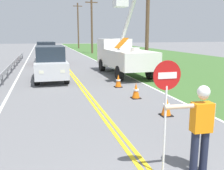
# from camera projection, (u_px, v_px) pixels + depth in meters

# --- Properties ---
(grass_verge_right) EXTENTS (16.00, 110.00, 0.01)m
(grass_verge_right) POSITION_uv_depth(u_px,v_px,m) (185.00, 63.00, 24.86)
(grass_verge_right) COLOR #3D662D
(grass_verge_right) RESTS_ON ground
(centerline_yellow_left) EXTENTS (0.11, 110.00, 0.01)m
(centerline_yellow_left) POSITION_uv_depth(u_px,v_px,m) (65.00, 67.00, 21.80)
(centerline_yellow_left) COLOR yellow
(centerline_yellow_left) RESTS_ON ground
(centerline_yellow_right) EXTENTS (0.11, 110.00, 0.01)m
(centerline_yellow_right) POSITION_uv_depth(u_px,v_px,m) (67.00, 67.00, 21.84)
(centerline_yellow_right) COLOR yellow
(centerline_yellow_right) RESTS_ON ground
(edge_line_right) EXTENTS (0.12, 110.00, 0.01)m
(edge_line_right) POSITION_uv_depth(u_px,v_px,m) (106.00, 66.00, 22.76)
(edge_line_right) COLOR silver
(edge_line_right) RESTS_ON ground
(edge_line_left) EXTENTS (0.12, 110.00, 0.01)m
(edge_line_left) POSITION_uv_depth(u_px,v_px,m) (23.00, 68.00, 20.88)
(edge_line_left) COLOR silver
(edge_line_left) RESTS_ON ground
(flagger_worker) EXTENTS (1.09, 0.27, 1.83)m
(flagger_worker) POSITION_uv_depth(u_px,v_px,m) (201.00, 124.00, 5.02)
(flagger_worker) COLOR #1E2338
(flagger_worker) RESTS_ON ground
(stop_sign_paddle) EXTENTS (0.56, 0.04, 2.33)m
(stop_sign_paddle) POSITION_uv_depth(u_px,v_px,m) (166.00, 93.00, 4.73)
(stop_sign_paddle) COLOR silver
(stop_sign_paddle) RESTS_ON ground
(utility_bucket_truck) EXTENTS (2.67, 6.85, 5.47)m
(utility_bucket_truck) POSITION_uv_depth(u_px,v_px,m) (122.00, 54.00, 17.80)
(utility_bucket_truck) COLOR white
(utility_bucket_truck) RESTS_ON ground
(oncoming_suv_nearest) EXTENTS (1.93, 4.61, 2.10)m
(oncoming_suv_nearest) POSITION_uv_depth(u_px,v_px,m) (50.00, 63.00, 15.41)
(oncoming_suv_nearest) COLOR silver
(oncoming_suv_nearest) RESTS_ON ground
(oncoming_suv_second) EXTENTS (2.01, 4.65, 2.10)m
(oncoming_suv_second) POSITION_uv_depth(u_px,v_px,m) (46.00, 53.00, 24.20)
(oncoming_suv_second) COLOR maroon
(oncoming_suv_second) RESTS_ON ground
(utility_pole_near) EXTENTS (1.80, 0.28, 8.40)m
(utility_pole_near) POSITION_uv_depth(u_px,v_px,m) (148.00, 13.00, 18.80)
(utility_pole_near) COLOR brown
(utility_pole_near) RESTS_ON ground
(utility_pole_mid) EXTENTS (1.80, 0.28, 7.93)m
(utility_pole_mid) POSITION_uv_depth(u_px,v_px,m) (92.00, 25.00, 36.89)
(utility_pole_mid) COLOR brown
(utility_pole_mid) RESTS_ON ground
(utility_pole_far) EXTENTS (1.80, 0.28, 8.86)m
(utility_pole_far) POSITION_uv_depth(u_px,v_px,m) (78.00, 25.00, 50.27)
(utility_pole_far) COLOR brown
(utility_pole_far) RESTS_ON ground
(traffic_cone_lead) EXTENTS (0.40, 0.40, 0.70)m
(traffic_cone_lead) POSITION_uv_depth(u_px,v_px,m) (166.00, 106.00, 8.74)
(traffic_cone_lead) COLOR orange
(traffic_cone_lead) RESTS_ON ground
(traffic_cone_mid) EXTENTS (0.40, 0.40, 0.70)m
(traffic_cone_mid) POSITION_uv_depth(u_px,v_px,m) (136.00, 91.00, 11.12)
(traffic_cone_mid) COLOR orange
(traffic_cone_mid) RESTS_ON ground
(traffic_cone_tail) EXTENTS (0.40, 0.40, 0.70)m
(traffic_cone_tail) POSITION_uv_depth(u_px,v_px,m) (118.00, 81.00, 13.48)
(traffic_cone_tail) COLOR orange
(traffic_cone_tail) RESTS_ON ground
(guardrail_left_shoulder) EXTENTS (0.10, 32.00, 0.71)m
(guardrail_left_shoulder) POSITION_uv_depth(u_px,v_px,m) (5.00, 73.00, 15.09)
(guardrail_left_shoulder) COLOR #9EA0A3
(guardrail_left_shoulder) RESTS_ON ground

